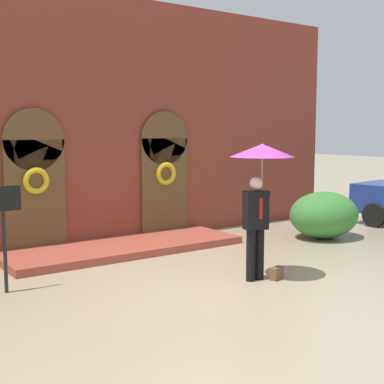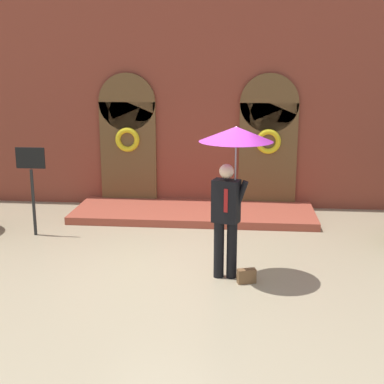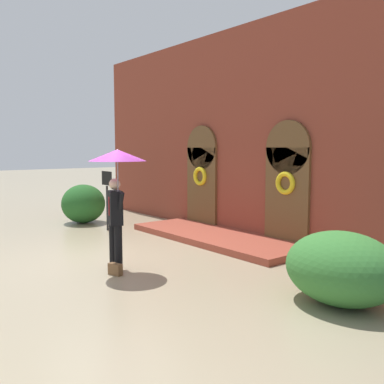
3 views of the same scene
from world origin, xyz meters
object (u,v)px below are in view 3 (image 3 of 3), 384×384
Objects in this scene: handbag at (115,269)px; person_with_umbrella at (117,173)px; shrub_left at (83,204)px; shrub_right at (342,268)px; sign_post at (107,191)px.

person_with_umbrella is at bearing 123.15° from handbag.
shrub_left is 9.19m from shrub_right.
handbag is at bearing -150.44° from shrub_right.
shrub_right is (3.50, 1.98, 0.45)m from handbag.
sign_post is (-4.08, 1.96, 1.05)m from handbag.
shrub_left is (-5.69, 1.95, 0.51)m from handbag.
sign_post is 1.24× the size of shrub_left.
shrub_left is at bearing -179.79° from shrub_right.
person_with_umbrella is 4.35m from shrub_right.
person_with_umbrella reaches higher than shrub_left.
shrub_left is at bearing 162.20° from person_with_umbrella.
handbag is at bearing -40.20° from person_with_umbrella.
sign_post is at bearing 0.42° from shrub_left.
sign_post is 0.96× the size of shrub_right.
handbag is 6.04m from shrub_left.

